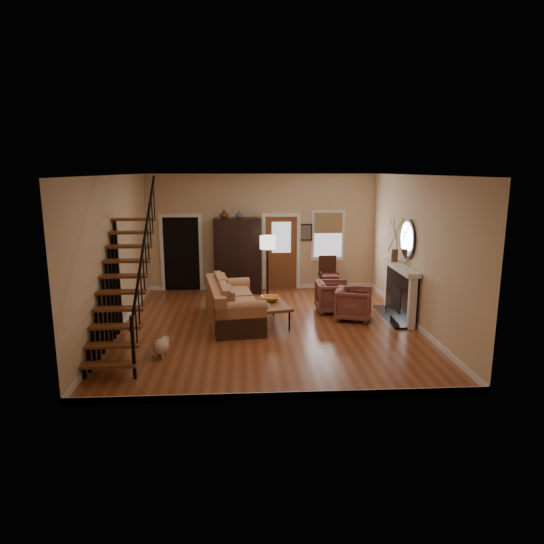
{
  "coord_description": "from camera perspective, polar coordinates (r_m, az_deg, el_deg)",
  "views": [
    {
      "loc": [
        -0.54,
        -10.25,
        3.42
      ],
      "look_at": [
        0.1,
        0.4,
        1.15
      ],
      "focal_mm": 32.0,
      "sensor_mm": 36.0,
      "label": 1
    }
  ],
  "objects": [
    {
      "name": "floor_lamp",
      "position": [
        12.59,
        -0.52,
        0.34
      ],
      "size": [
        0.44,
        0.44,
        1.75
      ],
      "primitive_type": null,
      "rotation": [
        0.0,
        0.0,
        -0.11
      ],
      "color": "black",
      "rests_on": "ground"
    },
    {
      "name": "staircase",
      "position": [
        9.4,
        -17.15,
        0.32
      ],
      "size": [
        0.94,
        2.8,
        3.2
      ],
      "primitive_type": null,
      "color": "brown",
      "rests_on": "ground"
    },
    {
      "name": "side_chair",
      "position": [
        13.72,
        6.67,
        -0.32
      ],
      "size": [
        0.54,
        0.54,
        1.02
      ],
      "primitive_type": null,
      "color": "#381C12",
      "rests_on": "ground"
    },
    {
      "name": "vase_b",
      "position": [
        13.35,
        -3.92,
        6.76
      ],
      "size": [
        0.2,
        0.2,
        0.21
      ],
      "primitive_type": "imported",
      "color": "#334C60",
      "rests_on": "armoire"
    },
    {
      "name": "armoire",
      "position": [
        13.61,
        -4.06,
        1.95
      ],
      "size": [
        1.3,
        0.6,
        2.1
      ],
      "primitive_type": null,
      "color": "black",
      "rests_on": "ground"
    },
    {
      "name": "armchair_left",
      "position": [
        11.37,
        9.57,
        -3.72
      ],
      "size": [
        1.01,
        0.99,
        0.74
      ],
      "primitive_type": "imported",
      "rotation": [
        0.0,
        0.0,
        1.27
      ],
      "color": "maroon",
      "rests_on": "ground"
    },
    {
      "name": "room",
      "position": [
        12.16,
        -2.81,
        2.94
      ],
      "size": [
        7.0,
        7.33,
        3.3
      ],
      "color": "brown",
      "rests_on": "ground"
    },
    {
      "name": "fireplace",
      "position": [
        11.67,
        14.99,
        -1.69
      ],
      "size": [
        0.33,
        1.95,
        2.3
      ],
      "color": "black",
      "rests_on": "ground"
    },
    {
      "name": "vase_a",
      "position": [
        13.36,
        -5.65,
        6.82
      ],
      "size": [
        0.24,
        0.24,
        0.25
      ],
      "primitive_type": "imported",
      "color": "#4C2619",
      "rests_on": "armoire"
    },
    {
      "name": "coffee_table",
      "position": [
        10.9,
        -0.42,
        -4.9
      ],
      "size": [
        1.04,
        1.44,
        0.5
      ],
      "primitive_type": null,
      "rotation": [
        0.0,
        0.0,
        0.24
      ],
      "color": "brown",
      "rests_on": "ground"
    },
    {
      "name": "sofa",
      "position": [
        10.97,
        -4.53,
        -3.71
      ],
      "size": [
        1.4,
        2.57,
        0.91
      ],
      "primitive_type": null,
      "rotation": [
        0.0,
        0.0,
        0.14
      ],
      "color": "#B67852",
      "rests_on": "ground"
    },
    {
      "name": "dog",
      "position": [
        9.33,
        -12.94,
        -8.66
      ],
      "size": [
        0.35,
        0.51,
        0.35
      ],
      "primitive_type": null,
      "rotation": [
        0.0,
        0.0,
        -0.16
      ],
      "color": "beige",
      "rests_on": "ground"
    },
    {
      "name": "books",
      "position": [
        10.53,
        -0.99,
        -3.93
      ],
      "size": [
        0.24,
        0.32,
        0.06
      ],
      "primitive_type": null,
      "color": "beige",
      "rests_on": "coffee_table"
    },
    {
      "name": "armchair_right",
      "position": [
        11.9,
        7.26,
        -2.9
      ],
      "size": [
        0.84,
        0.81,
        0.76
      ],
      "primitive_type": "imported",
      "rotation": [
        0.0,
        0.0,
        1.56
      ],
      "color": "maroon",
      "rests_on": "ground"
    },
    {
      "name": "bowl",
      "position": [
        10.97,
        -0.21,
        -3.15
      ],
      "size": [
        0.44,
        0.44,
        0.11
      ],
      "primitive_type": "imported",
      "color": "orange",
      "rests_on": "coffee_table"
    }
  ]
}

